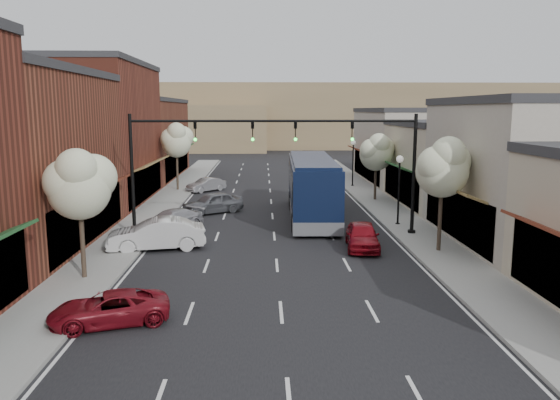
{
  "coord_description": "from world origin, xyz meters",
  "views": [
    {
      "loc": [
        -0.62,
        -22.75,
        7.22
      ],
      "look_at": [
        0.32,
        7.51,
        2.2
      ],
      "focal_mm": 35.0,
      "sensor_mm": 36.0,
      "label": 1
    }
  ],
  "objects": [
    {
      "name": "ground",
      "position": [
        0.0,
        0.0,
        0.0
      ],
      "size": [
        160.0,
        160.0,
        0.0
      ],
      "primitive_type": "plane",
      "color": "black",
      "rests_on": "ground"
    },
    {
      "name": "sidewalk_left",
      "position": [
        -8.4,
        18.5,
        0.07
      ],
      "size": [
        2.8,
        73.0,
        0.15
      ],
      "primitive_type": "cube",
      "color": "gray",
      "rests_on": "ground"
    },
    {
      "name": "sidewalk_right",
      "position": [
        8.4,
        18.5,
        0.07
      ],
      "size": [
        2.8,
        73.0,
        0.15
      ],
      "primitive_type": "cube",
      "color": "gray",
      "rests_on": "ground"
    },
    {
      "name": "curb_left",
      "position": [
        -7.0,
        18.5,
        0.07
      ],
      "size": [
        0.25,
        73.0,
        0.17
      ],
      "primitive_type": "cube",
      "color": "gray",
      "rests_on": "ground"
    },
    {
      "name": "curb_right",
      "position": [
        7.0,
        18.5,
        0.07
      ],
      "size": [
        0.25,
        73.0,
        0.17
      ],
      "primitive_type": "cube",
      "color": "gray",
      "rests_on": "ground"
    },
    {
      "name": "bldg_left_midnear",
      "position": [
        -14.23,
        6.0,
        4.66
      ],
      "size": [
        10.14,
        14.1,
        9.4
      ],
      "color": "brown",
      "rests_on": "ground"
    },
    {
      "name": "bldg_left_midfar",
      "position": [
        -14.24,
        20.0,
        5.4
      ],
      "size": [
        10.14,
        14.1,
        10.9
      ],
      "color": "maroon",
      "rests_on": "ground"
    },
    {
      "name": "bldg_left_far",
      "position": [
        -14.22,
        36.0,
        4.16
      ],
      "size": [
        10.14,
        18.1,
        8.4
      ],
      "color": "brown",
      "rests_on": "ground"
    },
    {
      "name": "bldg_right_midnear",
      "position": [
        13.72,
        6.0,
        3.91
      ],
      "size": [
        9.14,
        12.1,
        7.9
      ],
      "color": "#ACA393",
      "rests_on": "ground"
    },
    {
      "name": "bldg_right_midfar",
      "position": [
        13.7,
        18.0,
        3.17
      ],
      "size": [
        9.14,
        12.1,
        6.4
      ],
      "color": "#B6A891",
      "rests_on": "ground"
    },
    {
      "name": "bldg_right_far",
      "position": [
        13.71,
        32.0,
        3.66
      ],
      "size": [
        9.14,
        16.1,
        7.4
      ],
      "color": "#ACA393",
      "rests_on": "ground"
    },
    {
      "name": "hill_far",
      "position": [
        0.0,
        90.0,
        6.0
      ],
      "size": [
        120.0,
        30.0,
        12.0
      ],
      "primitive_type": "cube",
      "color": "#7A6647",
      "rests_on": "ground"
    },
    {
      "name": "hill_near",
      "position": [
        -25.0,
        78.0,
        4.0
      ],
      "size": [
        50.0,
        20.0,
        8.0
      ],
      "primitive_type": "cube",
      "color": "#7A6647",
      "rests_on": "ground"
    },
    {
      "name": "signal_mast_right",
      "position": [
        5.62,
        8.0,
        4.62
      ],
      "size": [
        8.22,
        0.46,
        7.0
      ],
      "color": "black",
      "rests_on": "ground"
    },
    {
      "name": "signal_mast_left",
      "position": [
        -5.62,
        8.0,
        4.62
      ],
      "size": [
        8.22,
        0.46,
        7.0
      ],
      "color": "black",
      "rests_on": "ground"
    },
    {
      "name": "tree_right_near",
      "position": [
        8.35,
        3.94,
        4.45
      ],
      "size": [
        2.85,
        2.65,
        5.95
      ],
      "color": "#47382B",
      "rests_on": "ground"
    },
    {
      "name": "tree_right_far",
      "position": [
        8.35,
        19.94,
        3.99
      ],
      "size": [
        2.85,
        2.65,
        5.43
      ],
      "color": "#47382B",
      "rests_on": "ground"
    },
    {
      "name": "tree_left_near",
      "position": [
        -8.25,
        -0.06,
        4.22
      ],
      "size": [
        2.85,
        2.65,
        5.69
      ],
      "color": "#47382B",
      "rests_on": "ground"
    },
    {
      "name": "tree_left_far",
      "position": [
        -8.25,
        25.94,
        4.6
      ],
      "size": [
        2.85,
        2.65,
        6.13
      ],
      "color": "#47382B",
      "rests_on": "ground"
    },
    {
      "name": "lamp_post_near",
      "position": [
        7.8,
        10.5,
        3.01
      ],
      "size": [
        0.44,
        0.44,
        4.44
      ],
      "color": "black",
      "rests_on": "ground"
    },
    {
      "name": "lamp_post_far",
      "position": [
        7.8,
        28.0,
        3.01
      ],
      "size": [
        0.44,
        0.44,
        4.44
      ],
      "color": "black",
      "rests_on": "ground"
    },
    {
      "name": "coach_bus",
      "position": [
        2.65,
        13.56,
        2.09
      ],
      "size": [
        3.28,
        13.31,
        4.04
      ],
      "rotation": [
        0.0,
        0.0,
        -0.03
      ],
      "color": "black",
      "rests_on": "ground"
    },
    {
      "name": "red_hatchback",
      "position": [
        4.56,
        4.96,
        0.7
      ],
      "size": [
        2.08,
        4.27,
        1.4
      ],
      "primitive_type": "imported",
      "rotation": [
        0.0,
        0.0,
        -0.11
      ],
      "color": "maroon",
      "rests_on": "ground"
    },
    {
      "name": "parked_car_a",
      "position": [
        -5.88,
        -4.93,
        0.56
      ],
      "size": [
        4.36,
        2.92,
        1.11
      ],
      "primitive_type": "imported",
      "rotation": [
        0.0,
        0.0,
        -1.28
      ],
      "color": "maroon",
      "rests_on": "ground"
    },
    {
      "name": "parked_car_b",
      "position": [
        -6.2,
        5.1,
        0.82
      ],
      "size": [
        5.25,
        2.7,
        1.65
      ],
      "primitive_type": "imported",
      "rotation": [
        0.0,
        0.0,
        -1.37
      ],
      "color": "beige",
      "rests_on": "ground"
    },
    {
      "name": "parked_car_c",
      "position": [
        -6.2,
        9.6,
        0.63
      ],
      "size": [
        4.17,
        4.46,
        1.26
      ],
      "primitive_type": "imported",
      "rotation": [
        0.0,
        0.0,
        -0.71
      ],
      "color": "#A5A5AA",
      "rests_on": "ground"
    },
    {
      "name": "parked_car_d",
      "position": [
        -4.2,
        15.19,
        0.74
      ],
      "size": [
        4.6,
        3.86,
        1.48
      ],
      "primitive_type": "imported",
      "rotation": [
        0.0,
        0.0,
        -0.99
      ],
      "color": "#5C5E64",
      "rests_on": "ground"
    },
    {
      "name": "parked_car_e",
      "position": [
        -5.71,
        25.58,
        0.61
      ],
      "size": [
        3.52,
        3.53,
        1.22
      ],
      "primitive_type": "imported",
      "rotation": [
        0.0,
        0.0,
        -0.78
      ],
      "color": "#9C9CA1",
      "rests_on": "ground"
    }
  ]
}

